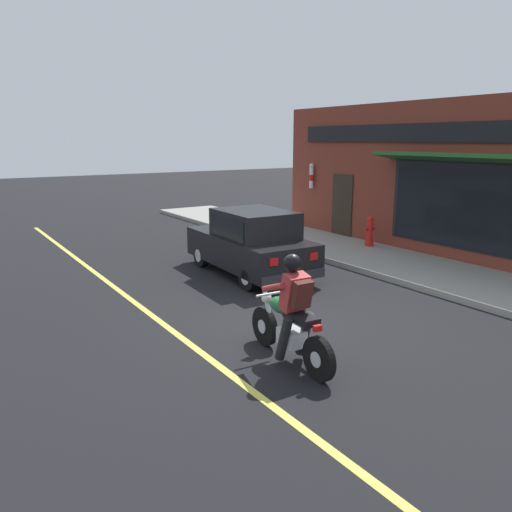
% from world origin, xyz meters
% --- Properties ---
extents(ground_plane, '(80.00, 80.00, 0.00)m').
position_xyz_m(ground_plane, '(0.00, 0.00, 0.00)').
color(ground_plane, black).
extents(sidewalk_curb, '(2.60, 22.00, 0.14)m').
position_xyz_m(sidewalk_curb, '(4.86, 3.00, 0.07)').
color(sidewalk_curb, gray).
rests_on(sidewalk_curb, ground).
extents(lane_stripe, '(0.12, 19.80, 0.01)m').
position_xyz_m(lane_stripe, '(-1.80, 3.00, 0.00)').
color(lane_stripe, '#D1C64C').
rests_on(lane_stripe, ground).
extents(storefront_building, '(1.25, 11.83, 4.20)m').
position_xyz_m(storefront_building, '(6.39, 1.79, 2.11)').
color(storefront_building, maroon).
rests_on(storefront_building, ground).
extents(motorcycle_with_rider, '(0.57, 2.02, 1.62)m').
position_xyz_m(motorcycle_with_rider, '(-0.85, -1.38, 0.68)').
color(motorcycle_with_rider, black).
rests_on(motorcycle_with_rider, ground).
extents(car_hatchback, '(1.80, 3.85, 1.57)m').
position_xyz_m(car_hatchback, '(1.32, 3.04, 0.77)').
color(car_hatchback, black).
rests_on(car_hatchback, ground).
extents(fire_hydrant, '(0.36, 0.24, 0.88)m').
position_xyz_m(fire_hydrant, '(5.63, 3.34, 0.57)').
color(fire_hydrant, red).
rests_on(fire_hydrant, sidewalk_curb).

